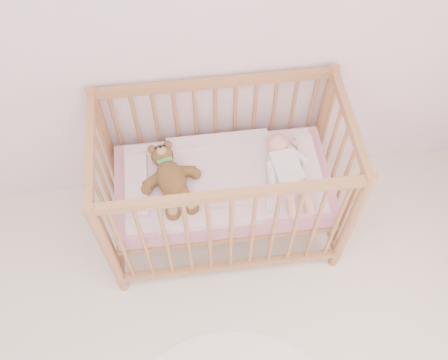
{
  "coord_description": "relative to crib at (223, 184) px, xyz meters",
  "views": [
    {
      "loc": [
        0.14,
        0.09,
        2.92
      ],
      "look_at": [
        0.32,
        1.55,
        0.62
      ],
      "focal_mm": 40.0,
      "sensor_mm": 36.0,
      "label": 1
    }
  ],
  "objects": [
    {
      "name": "mattress",
      "position": [
        0.0,
        0.0,
        -0.01
      ],
      "size": [
        1.22,
        0.62,
        0.13
      ],
      "primitive_type": "cube",
      "color": "pink",
      "rests_on": "crib"
    },
    {
      "name": "baby",
      "position": [
        0.35,
        -0.02,
        0.14
      ],
      "size": [
        0.33,
        0.59,
        0.13
      ],
      "primitive_type": null,
      "rotation": [
        0.0,
        0.0,
        0.12
      ],
      "color": "white",
      "rests_on": "blanket"
    },
    {
      "name": "wall_back",
      "position": [
        -0.32,
        0.4,
        0.85
      ],
      "size": [
        4.0,
        0.02,
        2.7
      ],
      "primitive_type": "cube",
      "color": "white",
      "rests_on": "floor"
    },
    {
      "name": "crib",
      "position": [
        0.0,
        0.0,
        0.0
      ],
      "size": [
        1.36,
        0.76,
        1.0
      ],
      "primitive_type": null,
      "color": "#B67A4D",
      "rests_on": "floor"
    },
    {
      "name": "teddy_bear",
      "position": [
        -0.29,
        -0.02,
        0.15
      ],
      "size": [
        0.46,
        0.57,
        0.14
      ],
      "primitive_type": null,
      "rotation": [
        0.0,
        0.0,
        0.23
      ],
      "color": "brown",
      "rests_on": "blanket"
    },
    {
      "name": "blanket",
      "position": [
        0.0,
        0.0,
        0.06
      ],
      "size": [
        1.1,
        0.58,
        0.06
      ],
      "primitive_type": null,
      "color": "#D1909F",
      "rests_on": "mattress"
    }
  ]
}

